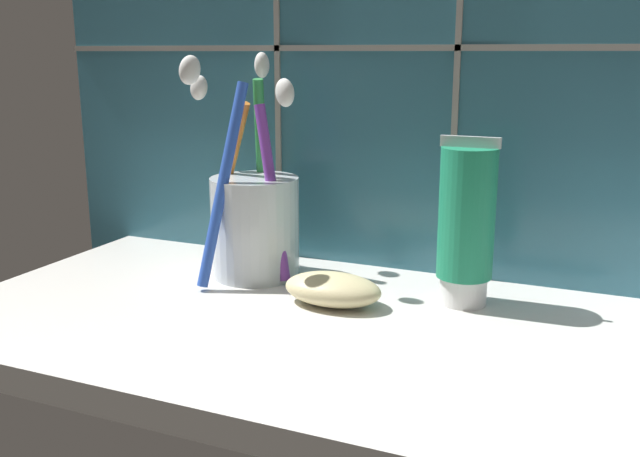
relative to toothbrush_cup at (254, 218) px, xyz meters
The scene contains 4 objects.
sink_counter 16.84cm from the toothbrush_cup, 29.03° to the right, with size 64.54×29.31×2.00cm, color silver.
toothbrush_cup is the anchor object (origin of this frame).
toothpaste_tube 18.08cm from the toothbrush_cup, ahead, with size 4.41×4.20×12.77cm.
soap_bar 10.68cm from the toothbrush_cup, 25.13° to the right, with size 7.64×4.69×2.44cm, color beige.
Camera 1 is at (14.78, -44.05, 20.72)cm, focal length 40.00 mm.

